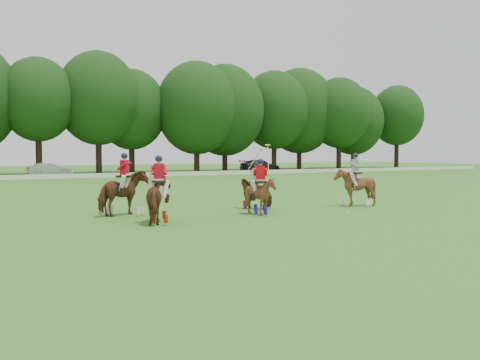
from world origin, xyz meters
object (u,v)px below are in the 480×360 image
polo_red_c (260,195)px  polo_stripe_b (355,187)px  polo_red_a (159,199)px  polo_red_b (125,193)px  car_mid (49,170)px  polo_ball (347,213)px  car_right (260,166)px  polo_stripe_a (256,192)px

polo_red_c → polo_stripe_b: 5.59m
polo_red_a → polo_red_b: size_ratio=0.97×
car_mid → polo_ball: (4.26, -40.15, -0.66)m
car_mid → polo_stripe_b: bearing=-175.7°
car_right → polo_ball: size_ratio=58.51×
car_mid → polo_stripe_b: 38.42m
polo_red_c → polo_ball: (3.07, -1.67, -0.75)m
polo_red_a → polo_red_b: bearing=97.7°
car_mid → polo_red_a: bearing=169.4°
car_mid → polo_red_c: (1.19, -38.47, 0.09)m
car_right → polo_red_b: bearing=143.1°
car_mid → polo_red_c: size_ratio=1.54×
polo_stripe_a → car_mid: bearing=93.5°
polo_red_c → polo_stripe_a: polo_red_c is taller
polo_stripe_b → polo_red_c: bearing=-173.3°
car_right → polo_ball: 45.28m
car_right → polo_red_c: size_ratio=1.90×
polo_red_c → polo_stripe_a: bearing=62.7°
polo_stripe_a → polo_ball: 4.26m
polo_red_b → polo_stripe_a: bearing=-3.1°
polo_red_b → car_mid: bearing=84.3°
polo_ball → polo_red_b: bearing=153.1°
car_mid → polo_stripe_a: 36.54m
polo_red_b → polo_stripe_b: 10.50m
polo_stripe_a → polo_stripe_b: size_ratio=1.07×
car_right → polo_red_a: 48.19m
car_mid → polo_red_b: 36.33m
polo_red_b → polo_ball: size_ratio=27.42×
polo_red_b → polo_red_c: size_ratio=0.89×
polo_stripe_a → polo_red_b: bearing=176.9°
car_right → polo_red_b: size_ratio=2.13×
polo_red_a → car_mid: bearing=85.2°
polo_red_b → polo_stripe_a: polo_stripe_a is taller
car_mid → polo_stripe_a: polo_stripe_a is taller
polo_red_c → polo_ball: polo_red_c is taller
car_right → polo_red_b: (-28.81, -36.15, 0.14)m
car_mid → car_right: 25.18m
car_right → polo_stripe_a: size_ratio=2.00×
car_mid → polo_red_b: bearing=168.5°
car_right → polo_red_c: bearing=149.8°
polo_red_c → polo_stripe_a: (1.03, 2.00, -0.06)m
polo_stripe_b → car_right: bearing=64.0°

